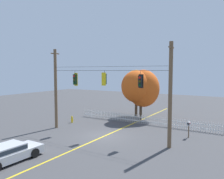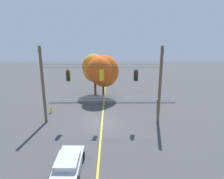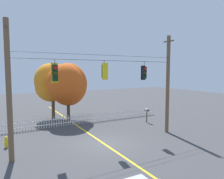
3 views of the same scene
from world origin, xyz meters
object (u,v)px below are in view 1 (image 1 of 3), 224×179
at_px(autumn_maple_mid, 140,88).
at_px(traffic_signal_northbound_primary, 75,79).
at_px(autumn_maple_near_fence, 137,87).
at_px(traffic_signal_northbound_secondary, 104,79).
at_px(traffic_signal_westbound_side, 140,81).
at_px(parked_car, 8,153).
at_px(fire_hydrant, 72,119).
at_px(roadside_mailbox, 189,125).

bearing_deg(autumn_maple_mid, traffic_signal_northbound_primary, -111.55).
relative_size(traffic_signal_northbound_primary, autumn_maple_near_fence, 0.24).
xyz_separation_m(traffic_signal_northbound_secondary, traffic_signal_westbound_side, (3.49, 0.02, -0.11)).
height_order(parked_car, fire_hydrant, parked_car).
height_order(autumn_maple_mid, parked_car, autumn_maple_mid).
xyz_separation_m(autumn_maple_near_fence, roadside_mailbox, (8.06, -6.34, -2.69)).
bearing_deg(autumn_maple_near_fence, fire_hydrant, -123.38).
xyz_separation_m(autumn_maple_near_fence, parked_car, (-0.69, -18.12, -3.25)).
distance_m(autumn_maple_near_fence, fire_hydrant, 9.34).
height_order(traffic_signal_northbound_secondary, fire_hydrant, traffic_signal_northbound_secondary).
bearing_deg(parked_car, roadside_mailbox, 53.38).
height_order(traffic_signal_northbound_primary, autumn_maple_mid, autumn_maple_mid).
distance_m(traffic_signal_northbound_primary, autumn_maple_mid, 8.80).
bearing_deg(traffic_signal_northbound_secondary, traffic_signal_northbound_primary, 179.67).
xyz_separation_m(traffic_signal_northbound_primary, traffic_signal_northbound_secondary, (3.41, -0.02, 0.10)).
xyz_separation_m(traffic_signal_northbound_primary, parked_car, (1.28, -8.25, -4.50)).
relative_size(traffic_signal_northbound_primary, fire_hydrant, 1.92).
distance_m(autumn_maple_near_fence, roadside_mailbox, 10.60).
bearing_deg(roadside_mailbox, traffic_signal_northbound_secondary, -151.84).
bearing_deg(traffic_signal_northbound_primary, parked_car, -81.16).
bearing_deg(fire_hydrant, roadside_mailbox, 4.01).
distance_m(autumn_maple_near_fence, autumn_maple_mid, 2.14).
xyz_separation_m(parked_car, roadside_mailbox, (8.75, 11.78, 0.56)).
bearing_deg(roadside_mailbox, parked_car, -126.62).
bearing_deg(parked_car, autumn_maple_mid, 83.31).
height_order(autumn_maple_mid, roadside_mailbox, autumn_maple_mid).
height_order(traffic_signal_northbound_secondary, traffic_signal_westbound_side, same).
bearing_deg(fire_hydrant, traffic_signal_northbound_primary, -43.26).
height_order(autumn_maple_mid, fire_hydrant, autumn_maple_mid).
bearing_deg(traffic_signal_northbound_secondary, roadside_mailbox, 28.16).
height_order(fire_hydrant, roadside_mailbox, roadside_mailbox).
relative_size(autumn_maple_mid, roadside_mailbox, 4.25).
bearing_deg(autumn_maple_near_fence, traffic_signal_northbound_secondary, -81.72).
xyz_separation_m(autumn_maple_mid, roadside_mailbox, (6.84, -4.58, -2.75)).
xyz_separation_m(traffic_signal_northbound_secondary, autumn_maple_mid, (-0.21, 8.13, -1.29)).
bearing_deg(traffic_signal_northbound_secondary, autumn_maple_mid, 91.50).
height_order(traffic_signal_northbound_primary, parked_car, traffic_signal_northbound_primary).
distance_m(fire_hydrant, roadside_mailbox, 12.89).
height_order(traffic_signal_northbound_secondary, roadside_mailbox, traffic_signal_northbound_secondary).
relative_size(traffic_signal_westbound_side, parked_car, 0.32).
distance_m(traffic_signal_northbound_primary, traffic_signal_northbound_secondary, 3.42).
bearing_deg(traffic_signal_westbound_side, fire_hydrant, 164.83).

